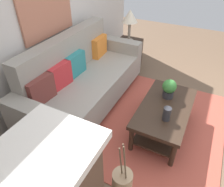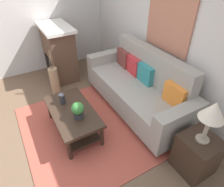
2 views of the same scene
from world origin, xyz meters
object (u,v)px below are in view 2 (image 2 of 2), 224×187
Objects in this scene: couch at (138,88)px; coffee_table at (73,116)px; tabletop_vase at (62,99)px; table_lamp at (213,112)px; floor_vase at (55,81)px; fireplace at (59,52)px; framed_painting at (168,24)px; throw_pillow_maroon at (124,58)px; potted_plant_tabletop at (78,110)px; throw_pillow_teal at (146,74)px; side_table at (196,154)px; throw_pillow_crimson at (134,65)px; throw_pillow_orange at (175,95)px.

couch is 1.24m from coffee_table.
table_lamp reaches higher than tabletop_vase.
coffee_table is 1.18m from floor_vase.
framed_painting is at bearing 35.78° from fireplace.
potted_plant_tabletop is at bearing -56.34° from throw_pillow_maroon.
framed_painting reaches higher than tabletop_vase.
table_lamp is 3.33m from fireplace.
throw_pillow_teal reaches higher than coffee_table.
couch is 6.21× the size of throw_pillow_maroon.
side_table is 0.71m from table_lamp.
framed_painting is at bearing 81.91° from tabletop_vase.
throw_pillow_maroon and throw_pillow_teal have the same top height.
tabletop_vase is (-0.23, -0.06, 0.20)m from coffee_table.
fireplace is at bearing 167.63° from coffee_table.
throw_pillow_maroon is 1.00× the size of throw_pillow_crimson.
floor_vase is (-0.95, 0.12, -0.23)m from tabletop_vase.
coffee_table is at bearing -141.95° from table_lamp.
tabletop_vase is 0.30× the size of table_lamp.
framed_painting is (0.02, 1.70, 1.16)m from coffee_table.
throw_pillow_crimson is 1.81m from table_lamp.
throw_pillow_teal is at bearing -90.00° from framed_painting.
potted_plant_tabletop is at bearing -111.19° from throw_pillow_orange.
coffee_table is at bearing -76.25° from throw_pillow_crimson.
fireplace is at bearing -167.27° from side_table.
throw_pillow_crimson is 1.43m from potted_plant_tabletop.
tabletop_vase is at bearing -144.63° from table_lamp.
fireplace is at bearing 169.75° from potted_plant_tabletop.
couch is 1.32m from tabletop_vase.
potted_plant_tabletop is at bearing 12.21° from tabletop_vase.
tabletop_vase is at bearing -123.75° from throw_pillow_orange.
throw_pillow_orange reaches higher than coffee_table.
potted_plant_tabletop is 1.90m from framed_painting.
throw_pillow_orange is 2.11× the size of tabletop_vase.
throw_pillow_teal reaches higher than floor_vase.
fireplace is (-1.79, 0.39, 0.27)m from coffee_table.
potted_plant_tabletop is 1.41m from floor_vase.
coffee_table is 1.93× the size of table_lamp.
tabletop_vase is (0.10, -1.42, -0.16)m from throw_pillow_crimson.
potted_plant_tabletop is at bearing -82.08° from throw_pillow_teal.
side_table is at bearing 38.05° from coffee_table.
throw_pillow_maroon is 1.37× the size of potted_plant_tabletop.
floor_vase is (-2.62, -1.06, 0.00)m from side_table.
fireplace is (-1.56, 0.45, 0.07)m from tabletop_vase.
throw_pillow_crimson is at bearing 0.00° from throw_pillow_maroon.
side_table is (1.42, -0.11, -0.15)m from couch.
throw_pillow_crimson is at bearing 33.39° from fireplace.
throw_pillow_maroon is (-0.70, 0.13, 0.25)m from couch.
fireplace reaches higher than throw_pillow_maroon.
throw_pillow_orange is at bearing 0.00° from throw_pillow_teal.
throw_pillow_maroon reaches higher than potted_plant_tabletop.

